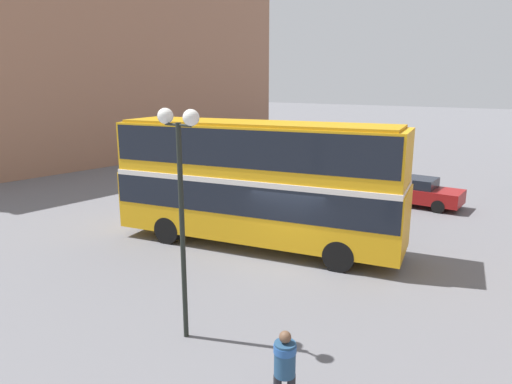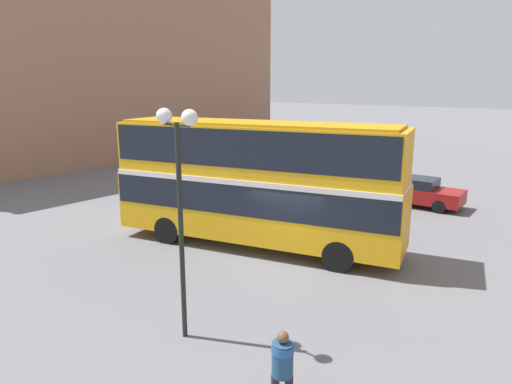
# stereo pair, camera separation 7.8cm
# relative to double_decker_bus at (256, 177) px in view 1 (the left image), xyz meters

# --- Properties ---
(ground_plane) EXTENTS (240.00, 240.00, 0.00)m
(ground_plane) POSITION_rel_double_decker_bus_xyz_m (1.98, -0.37, -2.71)
(ground_plane) COLOR slate
(building_row_left) EXTENTS (9.41, 34.10, 15.87)m
(building_row_left) POSITION_rel_double_decker_bus_xyz_m (-24.21, 9.23, 5.24)
(building_row_left) COLOR #9E7056
(building_row_left) RESTS_ON ground_plane
(double_decker_bus) EXTENTS (11.14, 5.26, 4.71)m
(double_decker_bus) POSITION_rel_double_decker_bus_xyz_m (0.00, 0.00, 0.00)
(double_decker_bus) COLOR gold
(double_decker_bus) RESTS_ON ground_plane
(pedestrian_foreground) EXTENTS (0.59, 0.59, 1.71)m
(pedestrian_foreground) POSITION_rel_double_decker_bus_xyz_m (6.21, -6.76, -1.66)
(pedestrian_foreground) COLOR #232328
(pedestrian_foreground) RESTS_ON ground_plane
(parked_car_kerb_near) EXTENTS (4.71, 2.09, 1.44)m
(parked_car_kerb_near) POSITION_rel_double_decker_bus_xyz_m (2.33, 9.85, -1.97)
(parked_car_kerb_near) COLOR maroon
(parked_car_kerb_near) RESTS_ON ground_plane
(street_lamp_twin_globe) EXTENTS (1.20, 0.36, 5.51)m
(street_lamp_twin_globe) POSITION_rel_double_decker_bus_xyz_m (2.76, -6.07, 1.44)
(street_lamp_twin_globe) COLOR black
(street_lamp_twin_globe) RESTS_ON ground_plane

